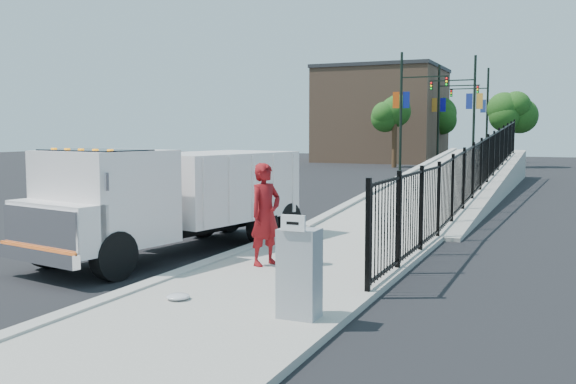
% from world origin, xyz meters
% --- Properties ---
extents(ground, '(120.00, 120.00, 0.00)m').
position_xyz_m(ground, '(0.00, 0.00, 0.00)').
color(ground, black).
rests_on(ground, ground).
extents(sidewalk, '(3.55, 12.00, 0.12)m').
position_xyz_m(sidewalk, '(1.93, -2.00, 0.06)').
color(sidewalk, '#9E998E').
rests_on(sidewalk, ground).
extents(curb, '(0.30, 12.00, 0.16)m').
position_xyz_m(curb, '(0.00, -2.00, 0.08)').
color(curb, '#ADAAA3').
rests_on(curb, ground).
extents(ramp, '(3.95, 24.06, 3.19)m').
position_xyz_m(ramp, '(2.12, 16.00, 0.00)').
color(ramp, '#9E998E').
rests_on(ramp, ground).
extents(iron_fence, '(0.10, 28.00, 1.80)m').
position_xyz_m(iron_fence, '(3.55, 12.00, 0.90)').
color(iron_fence, black).
rests_on(iron_fence, ground).
extents(truck, '(3.47, 7.25, 2.38)m').
position_xyz_m(truck, '(-1.52, -0.12, 1.34)').
color(truck, black).
rests_on(truck, ground).
extents(worker, '(0.71, 0.85, 1.98)m').
position_xyz_m(worker, '(1.13, -0.81, 1.11)').
color(worker, maroon).
rests_on(worker, sidewalk).
extents(utility_cabinet, '(0.55, 0.40, 1.25)m').
position_xyz_m(utility_cabinet, '(3.10, -3.79, 0.75)').
color(utility_cabinet, gray).
rests_on(utility_cabinet, sidewalk).
extents(arrow_sign, '(0.35, 0.04, 0.22)m').
position_xyz_m(arrow_sign, '(3.10, -4.01, 1.48)').
color(arrow_sign, white).
rests_on(arrow_sign, utility_cabinet).
extents(debris, '(0.37, 0.37, 0.09)m').
position_xyz_m(debris, '(1.02, -3.67, 0.17)').
color(debris, silver).
rests_on(debris, sidewalk).
extents(light_pole_0, '(3.77, 0.22, 8.00)m').
position_xyz_m(light_pole_0, '(-3.90, 31.44, 4.36)').
color(light_pole_0, black).
rests_on(light_pole_0, ground).
extents(light_pole_1, '(3.78, 0.22, 8.00)m').
position_xyz_m(light_pole_1, '(-0.20, 35.24, 4.36)').
color(light_pole_1, black).
rests_on(light_pole_1, ground).
extents(light_pole_2, '(3.78, 0.22, 8.00)m').
position_xyz_m(light_pole_2, '(-3.16, 40.93, 4.36)').
color(light_pole_2, black).
rests_on(light_pole_2, ground).
extents(light_pole_3, '(3.78, 0.22, 8.00)m').
position_xyz_m(light_pole_3, '(-0.44, 45.08, 4.36)').
color(light_pole_3, black).
rests_on(light_pole_3, ground).
extents(tree_0, '(2.35, 2.35, 5.17)m').
position_xyz_m(tree_0, '(-5.46, 34.68, 3.93)').
color(tree_0, '#382314').
rests_on(tree_0, ground).
extents(tree_1, '(2.42, 2.42, 5.21)m').
position_xyz_m(tree_1, '(2.14, 38.53, 3.93)').
color(tree_1, '#382314').
rests_on(tree_1, ground).
extents(tree_2, '(3.01, 3.01, 5.51)m').
position_xyz_m(tree_2, '(-4.33, 46.04, 3.96)').
color(tree_2, '#382314').
rests_on(tree_2, ground).
extents(building, '(10.00, 10.00, 8.00)m').
position_xyz_m(building, '(-9.00, 44.00, 4.00)').
color(building, '#8C664C').
rests_on(building, ground).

